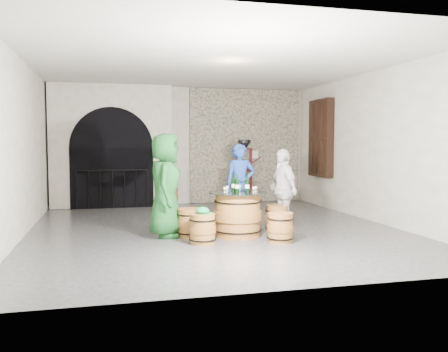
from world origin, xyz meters
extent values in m
plane|color=#303032|center=(0.00, 0.00, 0.00)|extent=(8.00, 8.00, 0.00)
plane|color=silver|center=(0.00, 4.00, 1.60)|extent=(8.00, 0.00, 8.00)
plane|color=silver|center=(0.00, -4.00, 1.60)|extent=(8.00, 0.00, 8.00)
plane|color=silver|center=(-3.50, 0.00, 1.60)|extent=(0.00, 8.00, 8.00)
plane|color=silver|center=(3.50, 0.00, 1.60)|extent=(0.00, 8.00, 8.00)
plane|color=beige|center=(0.00, 0.00, 3.20)|extent=(8.00, 8.00, 0.00)
cube|color=tan|center=(1.80, 3.94, 1.60)|extent=(3.20, 0.12, 3.18)
cube|color=silver|center=(-1.90, 3.75, 1.60)|extent=(3.10, 0.50, 3.18)
cube|color=black|center=(-1.90, 3.48, 0.78)|extent=(2.10, 0.03, 1.55)
cylinder|color=black|center=(-1.90, 3.48, 1.55)|extent=(2.10, 0.03, 2.10)
cylinder|color=black|center=(-1.90, 3.42, 0.98)|extent=(1.79, 0.04, 0.04)
cylinder|color=black|center=(-2.79, 3.42, 0.49)|extent=(0.02, 0.02, 0.98)
cylinder|color=black|center=(-2.50, 3.42, 0.49)|extent=(0.02, 0.02, 0.98)
cylinder|color=black|center=(-2.20, 3.42, 0.49)|extent=(0.02, 0.02, 0.98)
cylinder|color=black|center=(-1.90, 3.42, 0.49)|extent=(0.02, 0.02, 0.98)
cylinder|color=black|center=(-1.60, 3.42, 0.49)|extent=(0.02, 0.02, 0.98)
cylinder|color=black|center=(-1.31, 3.42, 0.49)|extent=(0.02, 0.02, 0.98)
cylinder|color=black|center=(-1.01, 3.42, 0.49)|extent=(0.02, 0.02, 0.98)
cube|color=black|center=(3.39, 2.40, 1.80)|extent=(0.20, 1.10, 2.00)
cube|color=black|center=(3.34, 2.40, 1.80)|extent=(0.06, 0.88, 1.76)
cube|color=black|center=(3.37, 2.40, 1.80)|extent=(0.22, 0.92, 0.06)
cube|color=black|center=(3.37, 2.11, 1.80)|extent=(0.22, 0.06, 1.80)
cube|color=black|center=(3.37, 2.40, 1.80)|extent=(0.22, 0.06, 1.80)
cube|color=black|center=(3.37, 2.69, 1.80)|extent=(0.22, 0.06, 1.80)
cylinder|color=#945B2A|center=(0.25, -0.84, 0.38)|extent=(0.81, 0.81, 0.76)
cylinder|color=#945B2A|center=(0.25, -0.84, 0.38)|extent=(0.86, 0.86, 0.17)
torus|color=black|center=(0.25, -0.84, 0.12)|extent=(0.86, 0.86, 0.02)
torus|color=black|center=(0.25, -0.84, 0.64)|extent=(0.86, 0.86, 0.02)
cylinder|color=#945B2A|center=(0.25, -0.84, 0.77)|extent=(0.82, 0.82, 0.02)
cylinder|color=black|center=(0.25, -0.84, 0.80)|extent=(1.05, 1.05, 0.01)
cylinder|color=#945B2A|center=(-0.60, -0.65, 0.24)|extent=(0.42, 0.42, 0.49)
cylinder|color=#945B2A|center=(-0.60, -0.65, 0.24)|extent=(0.45, 0.45, 0.11)
torus|color=black|center=(-0.60, -0.65, 0.08)|extent=(0.46, 0.46, 0.02)
torus|color=black|center=(-0.60, -0.65, 0.41)|extent=(0.46, 0.46, 0.02)
cylinder|color=#945B2A|center=(-0.60, -0.65, 0.50)|extent=(0.43, 0.43, 0.02)
cylinder|color=#945B2A|center=(0.52, 0.00, 0.24)|extent=(0.42, 0.42, 0.49)
cylinder|color=#945B2A|center=(0.52, 0.00, 0.24)|extent=(0.45, 0.45, 0.11)
torus|color=black|center=(0.52, 0.00, 0.08)|extent=(0.46, 0.46, 0.02)
torus|color=black|center=(0.52, 0.00, 0.41)|extent=(0.46, 0.46, 0.02)
cylinder|color=#945B2A|center=(0.52, 0.00, 0.50)|extent=(0.43, 0.43, 0.02)
cylinder|color=#945B2A|center=(1.09, -0.59, 0.24)|extent=(0.42, 0.42, 0.49)
cylinder|color=#945B2A|center=(1.09, -0.59, 0.24)|extent=(0.45, 0.45, 0.11)
torus|color=black|center=(1.09, -0.59, 0.08)|extent=(0.46, 0.46, 0.02)
torus|color=black|center=(1.09, -0.59, 0.41)|extent=(0.46, 0.46, 0.02)
cylinder|color=#945B2A|center=(1.09, -0.59, 0.50)|extent=(0.43, 0.43, 0.02)
cylinder|color=#945B2A|center=(0.82, -1.50, 0.24)|extent=(0.42, 0.42, 0.49)
cylinder|color=#945B2A|center=(0.82, -1.50, 0.24)|extent=(0.45, 0.45, 0.11)
torus|color=black|center=(0.82, -1.50, 0.08)|extent=(0.46, 0.46, 0.02)
torus|color=black|center=(0.82, -1.50, 0.41)|extent=(0.46, 0.46, 0.02)
cylinder|color=#945B2A|center=(0.82, -1.50, 0.50)|extent=(0.43, 0.43, 0.02)
cylinder|color=#945B2A|center=(-0.49, -1.30, 0.24)|extent=(0.42, 0.42, 0.49)
cylinder|color=#945B2A|center=(-0.49, -1.30, 0.24)|extent=(0.45, 0.45, 0.11)
torus|color=black|center=(-0.49, -1.30, 0.08)|extent=(0.46, 0.46, 0.02)
torus|color=black|center=(-0.49, -1.30, 0.41)|extent=(0.46, 0.46, 0.02)
cylinder|color=#945B2A|center=(-0.49, -1.30, 0.50)|extent=(0.43, 0.43, 0.02)
ellipsoid|color=#0B7B38|center=(-0.49, -1.30, 0.56)|extent=(0.22, 0.22, 0.12)
cylinder|color=#0B7B38|center=(-0.41, -1.33, 0.51)|extent=(0.14, 0.14, 0.01)
imported|color=#13461A|center=(-1.02, -0.56, 0.93)|extent=(0.76, 1.01, 1.86)
imported|color=navy|center=(0.63, 0.34, 0.83)|extent=(0.65, 0.46, 1.67)
imported|color=silver|center=(1.22, -0.55, 0.79)|extent=(0.49, 0.96, 1.57)
cylinder|color=black|center=(0.23, -0.87, 0.92)|extent=(0.07, 0.07, 0.22)
cylinder|color=white|center=(0.23, -0.87, 0.91)|extent=(0.08, 0.08, 0.06)
cone|color=black|center=(0.23, -0.87, 1.04)|extent=(0.07, 0.07, 0.05)
cylinder|color=black|center=(0.23, -0.87, 1.10)|extent=(0.03, 0.03, 0.07)
cylinder|color=black|center=(0.41, -0.89, 0.92)|extent=(0.07, 0.07, 0.22)
cylinder|color=white|center=(0.41, -0.89, 0.91)|extent=(0.08, 0.08, 0.06)
cone|color=black|center=(0.41, -0.89, 1.04)|extent=(0.07, 0.07, 0.05)
cylinder|color=black|center=(0.41, -0.89, 1.10)|extent=(0.03, 0.03, 0.07)
cylinder|color=black|center=(0.21, -0.71, 0.92)|extent=(0.07, 0.07, 0.22)
cylinder|color=white|center=(0.21, -0.71, 0.91)|extent=(0.08, 0.08, 0.06)
cone|color=black|center=(0.21, -0.71, 1.04)|extent=(0.07, 0.07, 0.05)
cylinder|color=black|center=(0.21, -0.71, 1.10)|extent=(0.03, 0.03, 0.07)
cylinder|color=#945B2A|center=(-0.51, 2.93, 0.30)|extent=(0.42, 0.42, 0.59)
cylinder|color=#945B2A|center=(-0.51, 2.93, 0.30)|extent=(0.45, 0.45, 0.13)
torus|color=black|center=(-0.51, 2.93, 0.10)|extent=(0.46, 0.46, 0.02)
torus|color=black|center=(-0.51, 2.93, 0.50)|extent=(0.46, 0.46, 0.02)
cylinder|color=#945B2A|center=(-0.51, 2.93, 0.60)|extent=(0.43, 0.43, 0.02)
cube|color=#430B12|center=(1.64, 3.52, 0.05)|extent=(0.49, 0.39, 0.09)
cube|color=#430B12|center=(1.64, 3.52, 0.95)|extent=(0.44, 0.28, 0.11)
cube|color=#430B12|center=(1.64, 3.52, 1.51)|extent=(0.44, 0.11, 0.07)
cylinder|color=black|center=(1.64, 3.52, 0.56)|extent=(0.05, 0.05, 0.93)
cylinder|color=black|center=(1.64, 3.52, 1.72)|extent=(0.35, 0.35, 0.08)
cone|color=black|center=(1.64, 3.52, 1.61)|extent=(0.35, 0.35, 0.19)
cube|color=#430B12|center=(1.46, 3.52, 0.79)|extent=(0.07, 0.07, 1.49)
cube|color=#430B12|center=(1.83, 3.52, 0.79)|extent=(0.07, 0.07, 1.49)
cylinder|color=#430B12|center=(1.92, 3.49, 1.16)|extent=(0.40, 0.03, 0.29)
cube|color=silver|center=(2.05, 3.86, 1.35)|extent=(0.18, 0.10, 0.22)
camera|label=1|loc=(-2.02, -8.99, 1.69)|focal=38.00mm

